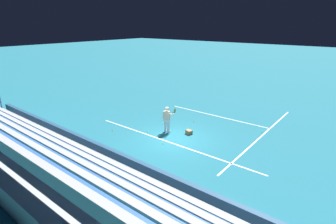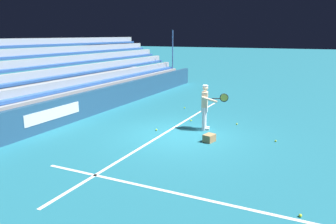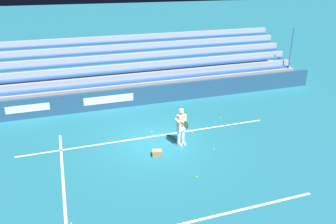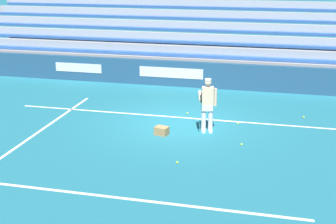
{
  "view_description": "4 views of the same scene",
  "coord_description": "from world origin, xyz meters",
  "px_view_note": "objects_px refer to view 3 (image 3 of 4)",
  "views": [
    {
      "loc": [
        8.97,
        -11.9,
        6.91
      ],
      "look_at": [
        -0.96,
        0.61,
        1.44
      ],
      "focal_mm": 28.0,
      "sensor_mm": 36.0,
      "label": 1
    },
    {
      "loc": [
        10.37,
        4.56,
        3.53
      ],
      "look_at": [
        -0.07,
        -0.4,
        0.79
      ],
      "focal_mm": 35.0,
      "sensor_mm": 36.0,
      "label": 2
    },
    {
      "loc": [
        3.66,
        12.92,
        7.11
      ],
      "look_at": [
        -0.69,
        -0.04,
        1.36
      ],
      "focal_mm": 35.0,
      "sensor_mm": 36.0,
      "label": 3
    },
    {
      "loc": [
        -3.13,
        14.56,
        5.15
      ],
      "look_at": [
        0.06,
        1.2,
        0.73
      ],
      "focal_mm": 50.0,
      "sensor_mm": 36.0,
      "label": 4
    }
  ],
  "objects_px": {
    "tennis_ball_midcourt": "(71,224)",
    "tennis_ball_near_player": "(220,117)",
    "tennis_ball_far_right": "(192,132)",
    "tennis_ball_toward_net": "(152,132)",
    "tennis_ball_on_baseline": "(214,149)",
    "tennis_ball_far_left": "(196,177)",
    "ball_box_cardboard": "(157,153)",
    "tennis_player": "(181,127)"
  },
  "relations": [
    {
      "from": "tennis_ball_far_right",
      "to": "tennis_ball_toward_net",
      "type": "bearing_deg",
      "value": -20.02
    },
    {
      "from": "tennis_ball_toward_net",
      "to": "tennis_ball_midcourt",
      "type": "bearing_deg",
      "value": 52.53
    },
    {
      "from": "tennis_player",
      "to": "tennis_ball_on_baseline",
      "type": "xyz_separation_m",
      "value": [
        -1.19,
        0.94,
        -0.86
      ]
    },
    {
      "from": "tennis_player",
      "to": "ball_box_cardboard",
      "type": "distance_m",
      "value": 1.65
    },
    {
      "from": "tennis_ball_midcourt",
      "to": "tennis_ball_on_baseline",
      "type": "height_order",
      "value": "same"
    },
    {
      "from": "tennis_ball_toward_net",
      "to": "tennis_ball_near_player",
      "type": "bearing_deg",
      "value": -172.72
    },
    {
      "from": "ball_box_cardboard",
      "to": "tennis_ball_far_left",
      "type": "relative_size",
      "value": 6.06
    },
    {
      "from": "tennis_player",
      "to": "tennis_ball_midcourt",
      "type": "bearing_deg",
      "value": 36.72
    },
    {
      "from": "ball_box_cardboard",
      "to": "tennis_ball_on_baseline",
      "type": "distance_m",
      "value": 2.53
    },
    {
      "from": "ball_box_cardboard",
      "to": "tennis_ball_near_player",
      "type": "height_order",
      "value": "ball_box_cardboard"
    },
    {
      "from": "tennis_ball_on_baseline",
      "to": "tennis_ball_near_player",
      "type": "relative_size",
      "value": 1.0
    },
    {
      "from": "tennis_ball_far_left",
      "to": "ball_box_cardboard",
      "type": "bearing_deg",
      "value": -65.05
    },
    {
      "from": "tennis_ball_midcourt",
      "to": "tennis_ball_on_baseline",
      "type": "xyz_separation_m",
      "value": [
        -6.22,
        -2.81,
        0.0
      ]
    },
    {
      "from": "tennis_ball_far_left",
      "to": "tennis_ball_far_right",
      "type": "relative_size",
      "value": 1.0
    },
    {
      "from": "tennis_player",
      "to": "ball_box_cardboard",
      "type": "bearing_deg",
      "value": 25.05
    },
    {
      "from": "ball_box_cardboard",
      "to": "tennis_player",
      "type": "bearing_deg",
      "value": -154.95
    },
    {
      "from": "ball_box_cardboard",
      "to": "tennis_ball_far_left",
      "type": "bearing_deg",
      "value": 114.95
    },
    {
      "from": "tennis_ball_midcourt",
      "to": "tennis_ball_far_right",
      "type": "xyz_separation_m",
      "value": [
        -5.95,
        -4.68,
        0.0
      ]
    },
    {
      "from": "tennis_ball_near_player",
      "to": "tennis_ball_far_left",
      "type": "bearing_deg",
      "value": 54.19
    },
    {
      "from": "tennis_player",
      "to": "tennis_ball_toward_net",
      "type": "relative_size",
      "value": 25.98
    },
    {
      "from": "tennis_player",
      "to": "tennis_ball_far_left",
      "type": "height_order",
      "value": "tennis_player"
    },
    {
      "from": "tennis_ball_on_baseline",
      "to": "tennis_ball_near_player",
      "type": "bearing_deg",
      "value": -121.52
    },
    {
      "from": "tennis_ball_midcourt",
      "to": "tennis_ball_near_player",
      "type": "height_order",
      "value": "same"
    },
    {
      "from": "tennis_ball_near_player",
      "to": "ball_box_cardboard",
      "type": "bearing_deg",
      "value": 31.87
    },
    {
      "from": "tennis_ball_midcourt",
      "to": "tennis_ball_toward_net",
      "type": "height_order",
      "value": "same"
    },
    {
      "from": "tennis_ball_midcourt",
      "to": "tennis_ball_on_baseline",
      "type": "distance_m",
      "value": 6.83
    },
    {
      "from": "tennis_ball_toward_net",
      "to": "tennis_ball_on_baseline",
      "type": "bearing_deg",
      "value": 129.86
    },
    {
      "from": "ball_box_cardboard",
      "to": "tennis_ball_far_right",
      "type": "bearing_deg",
      "value": -145.47
    },
    {
      "from": "tennis_player",
      "to": "tennis_ball_far_right",
      "type": "xyz_separation_m",
      "value": [
        -0.92,
        -0.92,
        -0.86
      ]
    },
    {
      "from": "tennis_ball_midcourt",
      "to": "tennis_ball_far_right",
      "type": "relative_size",
      "value": 1.0
    },
    {
      "from": "tennis_player",
      "to": "tennis_ball_near_player",
      "type": "bearing_deg",
      "value": -145.45
    },
    {
      "from": "tennis_ball_midcourt",
      "to": "tennis_ball_toward_net",
      "type": "xyz_separation_m",
      "value": [
        -4.1,
        -5.35,
        0.0
      ]
    },
    {
      "from": "tennis_ball_on_baseline",
      "to": "tennis_ball_near_player",
      "type": "distance_m",
      "value": 3.58
    },
    {
      "from": "ball_box_cardboard",
      "to": "tennis_ball_midcourt",
      "type": "xyz_separation_m",
      "value": [
        3.71,
        3.14,
        -0.1
      ]
    },
    {
      "from": "tennis_ball_near_player",
      "to": "tennis_ball_far_right",
      "type": "distance_m",
      "value": 2.45
    },
    {
      "from": "ball_box_cardboard",
      "to": "tennis_ball_near_player",
      "type": "xyz_separation_m",
      "value": [
        -4.38,
        -2.72,
        -0.1
      ]
    },
    {
      "from": "tennis_ball_midcourt",
      "to": "tennis_ball_toward_net",
      "type": "bearing_deg",
      "value": -127.47
    },
    {
      "from": "tennis_ball_midcourt",
      "to": "tennis_ball_near_player",
      "type": "distance_m",
      "value": 9.99
    },
    {
      "from": "tennis_ball_toward_net",
      "to": "tennis_ball_near_player",
      "type": "distance_m",
      "value": 4.02
    },
    {
      "from": "tennis_ball_on_baseline",
      "to": "tennis_ball_toward_net",
      "type": "distance_m",
      "value": 3.31
    },
    {
      "from": "tennis_ball_on_baseline",
      "to": "tennis_ball_far_right",
      "type": "bearing_deg",
      "value": -81.71
    },
    {
      "from": "tennis_ball_near_player",
      "to": "tennis_ball_far_right",
      "type": "bearing_deg",
      "value": 28.92
    }
  ]
}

